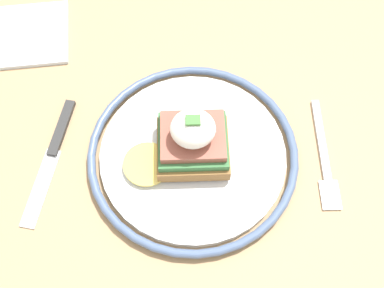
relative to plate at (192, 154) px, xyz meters
The scene contains 7 objects.
ground_plane 0.78m from the plate, 97.00° to the left, with size 6.00×6.00×0.00m, color gray.
dining_table 0.13m from the plate, 97.00° to the left, with size 1.09×0.74×0.77m.
plate is the anchor object (origin of this frame).
sandwich 0.03m from the plate, 20.26° to the right, with size 0.12×0.08×0.08m.
fork 0.16m from the plate, behind, with size 0.02×0.15×0.00m.
knife 0.17m from the plate, ahead, with size 0.05×0.17×0.01m.
napkin 0.31m from the plate, 38.69° to the right, with size 0.15×0.11×0.01m, color silver.
Camera 1 is at (0.01, 0.24, 1.30)m, focal length 45.00 mm.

